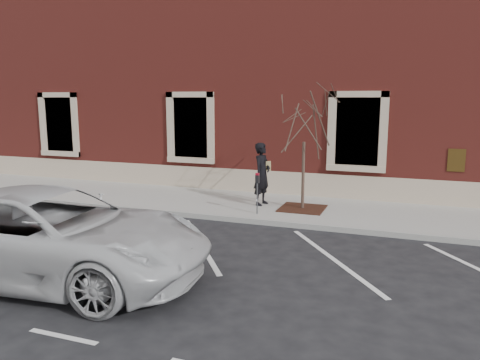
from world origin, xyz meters
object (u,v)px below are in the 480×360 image
at_px(sapling, 304,123).
at_px(parking_meter, 257,186).
at_px(white_truck, 49,235).
at_px(man, 262,174).

bearing_deg(sapling, parking_meter, -136.30).
distance_m(parking_meter, sapling, 2.33).
relative_size(parking_meter, white_truck, 0.19).
height_order(sapling, white_truck, sapling).
bearing_deg(man, sapling, -83.52).
xyz_separation_m(parking_meter, white_truck, (-2.37, -5.72, -0.11)).
xyz_separation_m(man, white_truck, (-2.14, -6.91, -0.25)).
bearing_deg(parking_meter, man, 113.32).
xyz_separation_m(man, parking_meter, (0.23, -1.19, -0.15)).
bearing_deg(white_truck, man, -23.15).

